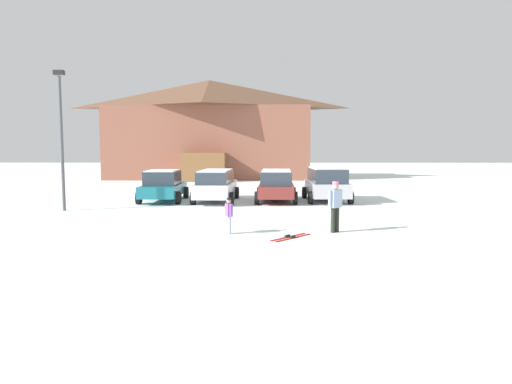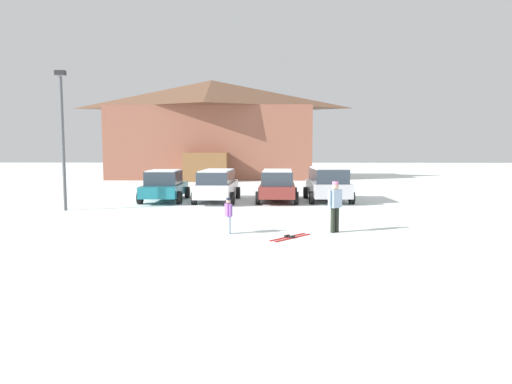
{
  "view_description": "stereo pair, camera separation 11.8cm",
  "coord_description": "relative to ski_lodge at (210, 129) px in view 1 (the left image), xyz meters",
  "views": [
    {
      "loc": [
        0.17,
        -9.5,
        2.73
      ],
      "look_at": [
        -0.01,
        6.5,
        1.21
      ],
      "focal_mm": 32.0,
      "sensor_mm": 36.0,
      "label": 1
    },
    {
      "loc": [
        0.29,
        -9.5,
        2.73
      ],
      "look_at": [
        -0.01,
        6.5,
        1.21
      ],
      "focal_mm": 32.0,
      "sensor_mm": 36.0,
      "label": 2
    }
  ],
  "objects": [
    {
      "name": "parked_silver_wagon",
      "position": [
        8.22,
        -19.16,
        -3.64
      ],
      "size": [
        2.28,
        4.22,
        1.77
      ],
      "color": "#B9BAC2",
      "rests_on": "ground"
    },
    {
      "name": "skier_adult_in_blue_parka",
      "position": [
        7.23,
        -28.08,
        -3.65
      ],
      "size": [
        0.51,
        0.44,
        1.67
      ],
      "color": "#23281F",
      "rests_on": "ground"
    },
    {
      "name": "parked_teal_hatchback",
      "position": [
        -0.28,
        -19.28,
        -3.77
      ],
      "size": [
        2.23,
        4.37,
        1.63
      ],
      "color": "#1A6E7D",
      "rests_on": "ground"
    },
    {
      "name": "pair_of_skis",
      "position": [
        5.73,
        -29.02,
        -4.57
      ],
      "size": [
        1.34,
        1.45,
        0.08
      ],
      "color": "red",
      "rests_on": "ground"
    },
    {
      "name": "ground",
      "position": [
        4.65,
        -33.35,
        -4.59
      ],
      "size": [
        160.0,
        160.0,
        0.0
      ],
      "primitive_type": "plane",
      "color": "white"
    },
    {
      "name": "parked_white_suv",
      "position": [
        2.47,
        -19.36,
        -3.7
      ],
      "size": [
        2.22,
        4.81,
        1.64
      ],
      "color": "silver",
      "rests_on": "ground"
    },
    {
      "name": "parked_maroon_van",
      "position": [
        5.6,
        -19.36,
        -3.7
      ],
      "size": [
        2.22,
        4.18,
        1.64
      ],
      "color": "maroon",
      "rests_on": "ground"
    },
    {
      "name": "skier_child_in_purple_jacket",
      "position": [
        3.78,
        -28.4,
        -3.93
      ],
      "size": [
        0.27,
        0.4,
        1.16
      ],
      "color": "#A3B4D3",
      "rests_on": "ground"
    },
    {
      "name": "ski_lodge",
      "position": [
        0.0,
        0.0,
        0.0
      ],
      "size": [
        18.63,
        9.87,
        9.06
      ],
      "color": "brown",
      "rests_on": "ground"
    },
    {
      "name": "lamp_post",
      "position": [
        -3.91,
        -22.93,
        -1.19
      ],
      "size": [
        0.44,
        0.24,
        6.1
      ],
      "color": "#515459",
      "rests_on": "ground"
    }
  ]
}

